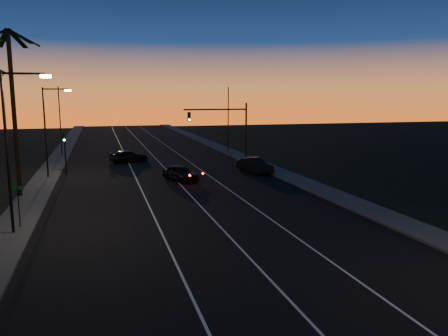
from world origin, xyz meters
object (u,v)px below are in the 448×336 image
object	(u,v)px
lead_car	(180,173)
right_car	(255,165)
signal_mast	(226,123)
cross_car	(129,156)

from	to	relation	value
lead_car	right_car	bearing A→B (deg)	15.84
signal_mast	right_car	world-z (taller)	signal_mast
lead_car	right_car	world-z (taller)	right_car
lead_car	cross_car	world-z (taller)	lead_car
lead_car	cross_car	xyz separation A→B (m)	(-3.76, 13.28, -0.03)
right_car	cross_car	xyz separation A→B (m)	(-11.82, 11.00, -0.07)
lead_car	cross_car	size ratio (longest dim) A/B	0.96
signal_mast	lead_car	world-z (taller)	signal_mast
right_car	cross_car	bearing A→B (deg)	137.05
signal_mast	cross_car	size ratio (longest dim) A/B	1.40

